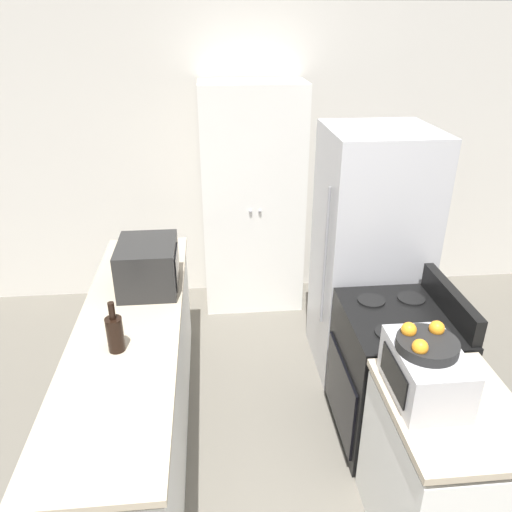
% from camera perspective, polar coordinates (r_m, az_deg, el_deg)
% --- Properties ---
extents(wall_back, '(7.00, 0.06, 2.60)m').
position_cam_1_polar(wall_back, '(4.63, -1.77, 10.89)').
color(wall_back, silver).
rests_on(wall_back, ground_plane).
extents(counter_left, '(0.60, 2.41, 0.89)m').
position_cam_1_polar(counter_left, '(3.27, -13.52, -14.19)').
color(counter_left, silver).
rests_on(counter_left, ground_plane).
extents(counter_right, '(0.60, 0.75, 0.89)m').
position_cam_1_polar(counter_right, '(2.85, 20.26, -22.66)').
color(counter_right, silver).
rests_on(counter_right, ground_plane).
extents(pantry_cabinet, '(0.88, 0.51, 2.02)m').
position_cam_1_polar(pantry_cabinet, '(4.44, -0.39, 6.33)').
color(pantry_cabinet, white).
rests_on(pantry_cabinet, ground_plane).
extents(stove, '(0.66, 0.73, 1.05)m').
position_cam_1_polar(stove, '(3.34, 15.32, -12.92)').
color(stove, black).
rests_on(stove, ground_plane).
extents(refrigerator, '(0.74, 0.73, 1.83)m').
position_cam_1_polar(refrigerator, '(3.72, 12.80, 0.07)').
color(refrigerator, '#B7B7BC').
rests_on(refrigerator, ground_plane).
extents(microwave, '(0.37, 0.45, 0.31)m').
position_cam_1_polar(microwave, '(3.26, -12.21, -1.10)').
color(microwave, black).
rests_on(microwave, counter_left).
extents(wine_bottle, '(0.09, 0.09, 0.29)m').
position_cam_1_polar(wine_bottle, '(2.73, -15.82, -8.45)').
color(wine_bottle, black).
rests_on(wine_bottle, counter_left).
extents(toaster_oven, '(0.30, 0.44, 0.25)m').
position_cam_1_polar(toaster_oven, '(2.47, 18.76, -12.47)').
color(toaster_oven, '#B2B2B7').
rests_on(toaster_oven, counter_right).
extents(fruit_bowl, '(0.28, 0.28, 0.10)m').
position_cam_1_polar(fruit_bowl, '(2.38, 18.87, -9.36)').
color(fruit_bowl, black).
rests_on(fruit_bowl, toaster_oven).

